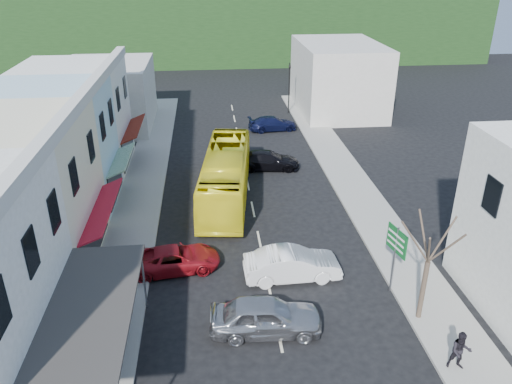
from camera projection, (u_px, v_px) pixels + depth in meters
name	position (u px, v px, depth m)	size (l,w,h in m)	color
ground	(268.00, 281.00, 25.46)	(120.00, 120.00, 0.00)	black
sidewalk_left	(140.00, 200.00, 33.73)	(3.00, 52.00, 0.15)	gray
sidewalk_right	(356.00, 190.00, 35.08)	(3.00, 52.00, 0.15)	gray
shopfront_row	(29.00, 180.00, 27.10)	(8.25, 30.00, 8.00)	beige
distant_block_left	(108.00, 95.00, 47.32)	(8.00, 10.00, 6.00)	#B7B2A8
distant_block_right	(338.00, 77.00, 51.88)	(8.00, 12.00, 7.00)	#B7B2A8
hillside	(211.00, 11.00, 80.87)	(80.00, 26.00, 14.00)	#173214
bus	(226.00, 177.00, 33.58)	(2.50, 11.60, 3.10)	yellow
car_silver	(266.00, 319.00, 21.78)	(1.80, 4.40, 1.40)	#9D9EA2
car_white	(292.00, 266.00, 25.44)	(1.80, 4.40, 1.40)	silver
car_red	(175.00, 258.00, 26.13)	(1.90, 4.60, 1.40)	maroon
car_black_near	(268.00, 160.00, 38.51)	(1.84, 4.50, 1.40)	black
car_navy_far	(273.00, 123.00, 46.98)	(1.84, 4.50, 1.40)	black
pedestrian_left	(126.00, 272.00, 24.45)	(0.60, 0.40, 1.70)	black
pedestrian_right	(460.00, 351.00, 19.58)	(0.70, 0.44, 1.70)	black
direction_sign	(394.00, 260.00, 24.00)	(0.51, 1.61, 3.58)	#0E521F
street_tree	(428.00, 262.00, 21.49)	(2.21, 2.21, 6.22)	#3B2E24
traffic_signal	(289.00, 88.00, 51.42)	(0.82, 1.15, 5.17)	black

